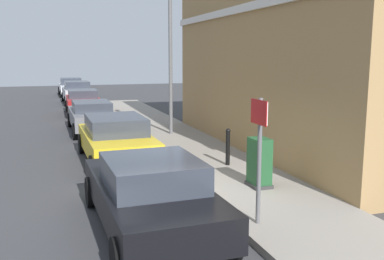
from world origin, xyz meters
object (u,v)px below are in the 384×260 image
object	(u,v)px
lamppost	(170,52)
bollard_near_cabinet	(228,145)
car_black	(150,193)
car_red	(83,101)
car_grey	(92,115)
street_sign	(259,142)
car_white	(71,87)
car_silver	(77,92)
car_yellow	(116,138)
utility_cabinet	(259,164)

from	to	relation	value
lamppost	bollard_near_cabinet	bearing A→B (deg)	-88.17
car_black	bollard_near_cabinet	distance (m)	4.64
car_red	car_black	bearing A→B (deg)	-179.51
car_grey	street_sign	size ratio (longest dim) A/B	1.88
car_grey	bollard_near_cabinet	distance (m)	8.12
car_white	car_red	bearing A→B (deg)	179.41
car_grey	street_sign	bearing A→B (deg)	-171.69
bollard_near_cabinet	car_white	bearing A→B (deg)	96.73
car_white	car_grey	bearing A→B (deg)	179.06
street_sign	car_silver	bearing A→B (deg)	94.15
car_yellow	car_silver	size ratio (longest dim) A/B	0.99
car_black	street_sign	size ratio (longest dim) A/B	1.93
bollard_near_cabinet	utility_cabinet	bearing A→B (deg)	-92.71
car_white	bollard_near_cabinet	world-z (taller)	car_white
car_red	utility_cabinet	world-z (taller)	car_red
street_sign	lamppost	distance (m)	9.66
car_silver	car_white	size ratio (longest dim) A/B	1.02
car_yellow	lamppost	xyz separation A→B (m)	(2.66, 3.44, 2.56)
car_red	street_sign	size ratio (longest dim) A/B	1.80
car_silver	car_black	bearing A→B (deg)	178.60
car_yellow	street_sign	world-z (taller)	street_sign
car_black	car_silver	distance (m)	22.72
car_silver	utility_cabinet	world-z (taller)	car_silver
car_yellow	car_white	distance (m)	23.26
car_silver	lamppost	world-z (taller)	lamppost
utility_cabinet	lamppost	distance (m)	7.88
car_white	street_sign	distance (m)	29.36
lamppost	car_red	bearing A→B (deg)	108.76
car_black	car_yellow	xyz separation A→B (m)	(0.19, 5.40, 0.02)
car_silver	utility_cabinet	distance (m)	21.49
car_grey	car_red	size ratio (longest dim) A/B	1.04
car_grey	car_black	bearing A→B (deg)	179.30
lamppost	street_sign	bearing A→B (deg)	-96.00
car_black	car_yellow	size ratio (longest dim) A/B	1.01
car_yellow	utility_cabinet	distance (m)	4.84
car_silver	utility_cabinet	bearing A→B (deg)	-173.63
car_black	lamppost	size ratio (longest dim) A/B	0.77
car_silver	car_red	bearing A→B (deg)	178.41
car_black	car_white	world-z (taller)	car_white
car_black	street_sign	xyz separation A→B (m)	(1.85, -0.63, 0.94)
bollard_near_cabinet	car_silver	bearing A→B (deg)	98.47
car_red	lamppost	xyz separation A→B (m)	(2.75, -8.09, 2.59)
car_yellow	bollard_near_cabinet	world-z (taller)	car_yellow
car_black	car_grey	xyz separation A→B (m)	(0.02, 11.06, -0.02)
car_silver	bollard_near_cabinet	distance (m)	19.41
car_silver	street_sign	distance (m)	23.43
car_white	street_sign	bearing A→B (deg)	-177.31
car_grey	car_silver	size ratio (longest dim) A/B	0.98
utility_cabinet	bollard_near_cabinet	xyz separation A→B (m)	(0.10, 2.11, 0.02)
bollard_near_cabinet	street_sign	distance (m)	4.41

